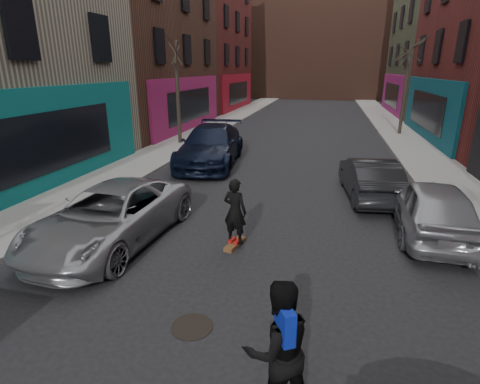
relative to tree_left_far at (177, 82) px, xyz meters
The scene contains 13 objects.
sidewalk_left 12.45m from the tree_left_far, 90.24° to the left, with size 2.50×84.00×0.13m, color gray.
sidewalk_right 17.61m from the tree_left_far, 43.95° to the left, with size 2.50×84.00×0.13m, color gray.
building_far 38.67m from the tree_left_far, 80.73° to the left, with size 40.00×10.00×14.00m, color #47281E.
tree_left_far is the anchor object (origin of this frame).
tree_right_far 13.78m from the tree_left_far, 25.82° to the left, with size 2.00×2.00×6.80m, color black, non-canonical shape.
parked_left_far 12.54m from the tree_left_far, 75.82° to the right, with size 2.29×4.96×1.38m, color gray.
parked_left_end 5.47m from the tree_left_far, 51.80° to the right, with size 2.36×5.80×1.68m, color black.
parked_right_far 14.59m from the tree_left_far, 42.03° to the right, with size 1.71×4.24×1.45m, color #94959C.
parked_right_end 12.01m from the tree_left_far, 36.51° to the right, with size 1.42×4.06×1.34m, color black.
skateboard 13.32m from the tree_left_far, 62.41° to the right, with size 0.22×0.80×0.10m, color brown.
skateboarder 13.13m from the tree_left_far, 62.41° to the right, with size 0.58×0.38×1.59m, color black.
pedestrian 17.60m from the tree_left_far, 64.31° to the right, with size 1.10×1.02×1.80m.
manhole 16.03m from the tree_left_far, 67.53° to the right, with size 0.70×0.70×0.01m, color black.
Camera 1 is at (1.74, -1.34, 4.07)m, focal length 28.00 mm.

